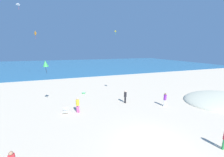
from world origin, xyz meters
TOP-DOWN VIEW (x-y plane):
  - ground_plane at (0.00, 10.00)m, footprint 120.00×120.00m
  - ocean_water at (0.00, 55.83)m, footprint 120.00×60.00m
  - dune_mound at (14.07, 4.48)m, footprint 10.34×7.24m
  - beach_chair_far_right at (-5.73, 7.55)m, footprint 0.64×0.66m
  - cooler_box at (-3.12, 13.43)m, footprint 0.53×0.50m
  - person_0 at (5.65, 5.48)m, footprint 0.40×0.40m
  - person_3 at (1.53, 7.96)m, footprint 0.33×0.33m
  - person_4 at (-4.47, 7.17)m, footprint 0.47×0.47m
  - kite_yellow at (8.73, 31.19)m, footprint 0.44×0.52m
  - kite_green at (-7.55, 9.77)m, footprint 0.80×0.79m
  - kite_white at (-13.92, 27.44)m, footprint 1.02×0.97m
  - kite_orange at (-12.10, 30.87)m, footprint 0.70×0.99m

SIDE VIEW (x-z plane):
  - ground_plane at x=0.00m, z-range 0.00..0.00m
  - dune_mound at x=14.07m, z-range -0.79..0.79m
  - ocean_water at x=0.00m, z-range 0.00..0.05m
  - cooler_box at x=-3.12m, z-range 0.00..0.27m
  - beach_chair_far_right at x=-5.73m, z-range -0.03..0.63m
  - person_3 at x=1.53m, z-range 0.13..1.79m
  - person_0 at x=5.65m, z-range 0.13..1.80m
  - person_4 at x=-4.47m, z-range 0.13..1.85m
  - kite_green at x=-7.55m, z-range 4.47..5.96m
  - kite_orange at x=-12.10m, z-range 9.63..11.57m
  - kite_yellow at x=8.73m, z-range 11.35..12.65m
  - kite_white at x=-13.92m, z-range 15.25..16.50m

